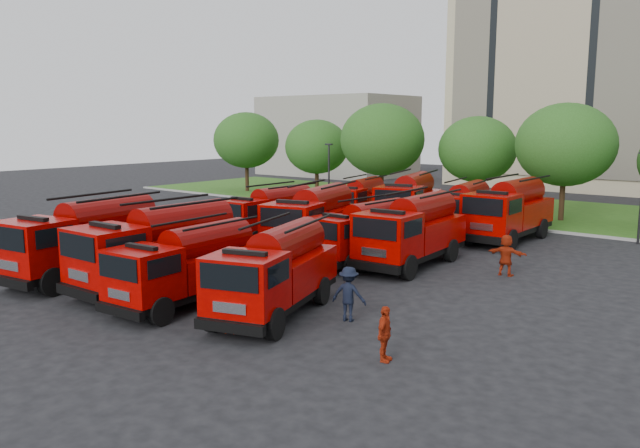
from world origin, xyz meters
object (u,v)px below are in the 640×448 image
(fire_truck_10, at_px, (464,209))
(firefighter_5, at_px, (505,275))
(fire_truck_3, at_px, (275,271))
(fire_truck_8, at_px, (360,200))
(fire_truck_7, at_px, (412,231))
(fire_truck_11, at_px, (509,211))
(fire_truck_9, at_px, (409,201))
(fire_truck_5, at_px, (314,220))
(fire_truck_1, at_px, (161,247))
(fire_truck_2, at_px, (189,266))
(firefighter_3, at_px, (349,321))
(firefighter_4, at_px, (170,270))
(firefighter_2, at_px, (384,361))
(fire_truck_6, at_px, (364,232))
(fire_truck_0, at_px, (87,239))
(firefighter_0, at_px, (231,333))
(firefighter_1, at_px, (161,305))
(fire_truck_4, at_px, (270,214))

(fire_truck_10, xyz_separation_m, firefighter_5, (6.12, -8.13, -1.57))
(fire_truck_3, relative_size, fire_truck_8, 1.06)
(fire_truck_7, relative_size, fire_truck_11, 0.97)
(fire_truck_10, bearing_deg, fire_truck_9, 166.67)
(firefighter_5, bearing_deg, fire_truck_5, 3.51)
(fire_truck_3, xyz_separation_m, fire_truck_9, (-6.06, 18.93, 0.18))
(fire_truck_1, relative_size, fire_truck_5, 0.96)
(fire_truck_5, height_order, firefighter_5, fire_truck_5)
(fire_truck_2, height_order, fire_truck_9, fire_truck_9)
(firefighter_3, bearing_deg, firefighter_4, -20.10)
(firefighter_3, distance_m, firefighter_4, 10.80)
(firefighter_2, bearing_deg, fire_truck_6, 23.28)
(fire_truck_2, bearing_deg, firefighter_2, -6.26)
(fire_truck_10, bearing_deg, firefighter_2, -78.57)
(fire_truck_0, xyz_separation_m, firefighter_0, (10.17, -1.05, -1.71))
(fire_truck_8, height_order, fire_truck_11, fire_truck_11)
(fire_truck_0, height_order, firefighter_2, fire_truck_0)
(fire_truck_11, bearing_deg, fire_truck_6, -108.57)
(fire_truck_11, distance_m, firefighter_2, 20.43)
(fire_truck_5, distance_m, fire_truck_6, 3.42)
(firefighter_0, xyz_separation_m, firefighter_3, (2.15, 3.41, 0.00))
(fire_truck_6, bearing_deg, firefighter_4, -128.08)
(fire_truck_5, distance_m, fire_truck_10, 10.27)
(fire_truck_10, distance_m, firefighter_5, 10.29)
(firefighter_0, bearing_deg, fire_truck_6, 76.91)
(fire_truck_3, height_order, firefighter_1, fire_truck_3)
(firefighter_4, bearing_deg, firefighter_0, 169.56)
(fire_truck_3, xyz_separation_m, firefighter_5, (3.98, 10.52, -1.54))
(fire_truck_3, bearing_deg, firefighter_5, 50.92)
(firefighter_2, bearing_deg, firefighter_3, 37.58)
(fire_truck_8, height_order, firefighter_5, fire_truck_8)
(fire_truck_5, relative_size, firefighter_4, 4.51)
(fire_truck_9, bearing_deg, firefighter_3, -80.21)
(firefighter_1, bearing_deg, fire_truck_7, 104.25)
(fire_truck_4, xyz_separation_m, firefighter_4, (1.45, -8.18, -1.54))
(firefighter_2, bearing_deg, fire_truck_3, 61.96)
(fire_truck_10, xyz_separation_m, firefighter_2, (7.54, -19.94, -1.57))
(fire_truck_8, bearing_deg, fire_truck_5, -79.18)
(fire_truck_1, bearing_deg, fire_truck_10, 77.06)
(fire_truck_9, bearing_deg, firefighter_0, -89.02)
(fire_truck_6, xyz_separation_m, firefighter_1, (-1.60, -10.66, -1.46))
(fire_truck_0, bearing_deg, firefighter_3, 2.27)
(fire_truck_9, xyz_separation_m, firefighter_4, (-2.27, -17.18, -1.72))
(fire_truck_3, distance_m, firefighter_5, 11.36)
(fire_truck_8, distance_m, fire_truck_11, 10.83)
(fire_truck_0, xyz_separation_m, firefighter_1, (5.89, -0.59, -1.71))
(fire_truck_6, height_order, fire_truck_9, fire_truck_9)
(fire_truck_10, xyz_separation_m, firefighter_4, (-6.20, -16.90, -1.57))
(fire_truck_4, bearing_deg, fire_truck_11, 37.83)
(fire_truck_5, relative_size, fire_truck_10, 1.10)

